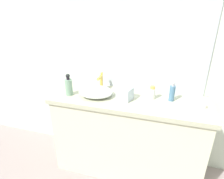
# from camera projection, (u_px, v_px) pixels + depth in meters

# --- Properties ---
(bathroom_wall_rear) EXTENTS (6.00, 0.06, 2.60)m
(bathroom_wall_rear) POSITION_uv_depth(u_px,v_px,m) (142.00, 47.00, 1.87)
(bathroom_wall_rear) COLOR silver
(bathroom_wall_rear) RESTS_ON ground
(vanity_counter) EXTENTS (1.49, 0.51, 0.86)m
(vanity_counter) POSITION_uv_depth(u_px,v_px,m) (127.00, 135.00, 1.97)
(vanity_counter) COLOR beige
(vanity_counter) RESTS_ON ground
(wall_mirror_panel) EXTENTS (1.37, 0.01, 1.10)m
(wall_mirror_panel) POSITION_uv_depth(u_px,v_px,m) (136.00, 35.00, 1.80)
(wall_mirror_panel) COLOR #B2BCC6
(wall_mirror_panel) RESTS_ON vanity_counter
(sink_basin) EXTENTS (0.34, 0.27, 0.08)m
(sink_basin) POSITION_uv_depth(u_px,v_px,m) (96.00, 92.00, 1.83)
(sink_basin) COLOR silver
(sink_basin) RESTS_ON vanity_counter
(faucet) EXTENTS (0.03, 0.13, 0.18)m
(faucet) POSITION_uv_depth(u_px,v_px,m) (101.00, 80.00, 1.94)
(faucet) COLOR gold
(faucet) RESTS_ON vanity_counter
(soap_dispenser) EXTENTS (0.05, 0.05, 0.19)m
(soap_dispenser) POSITION_uv_depth(u_px,v_px,m) (172.00, 92.00, 1.72)
(soap_dispenser) COLOR teal
(soap_dispenser) RESTS_ON vanity_counter
(lotion_bottle) EXTENTS (0.05, 0.05, 0.13)m
(lotion_bottle) POSITION_uv_depth(u_px,v_px,m) (152.00, 93.00, 1.76)
(lotion_bottle) COLOR silver
(lotion_bottle) RESTS_ON vanity_counter
(perfume_bottle) EXTENTS (0.07, 0.07, 0.22)m
(perfume_bottle) POSITION_uv_depth(u_px,v_px,m) (69.00, 86.00, 1.83)
(perfume_bottle) COLOR gray
(perfume_bottle) RESTS_ON vanity_counter
(tissue_box) EXTENTS (0.15, 0.15, 0.16)m
(tissue_box) POSITION_uv_depth(u_px,v_px,m) (125.00, 93.00, 1.75)
(tissue_box) COLOR silver
(tissue_box) RESTS_ON vanity_counter
(candle_jar) EXTENTS (0.05, 0.05, 0.04)m
(candle_jar) POSITION_uv_depth(u_px,v_px,m) (204.00, 106.00, 1.62)
(candle_jar) COLOR beige
(candle_jar) RESTS_ON vanity_counter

